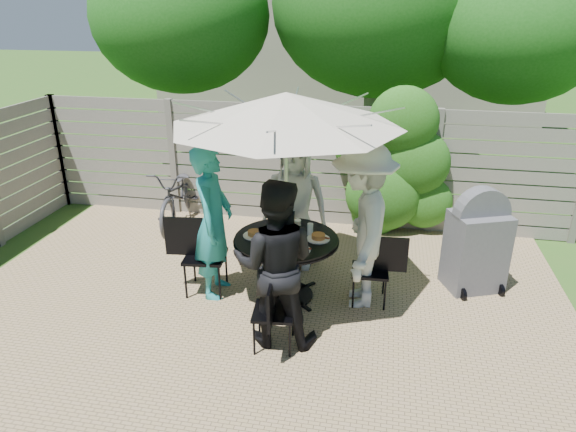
% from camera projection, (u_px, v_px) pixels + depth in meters
% --- Properties ---
extents(backyard_envelope, '(60.00, 60.00, 5.00)m').
position_uv_depth(backyard_envelope, '(349.00, 26.00, 13.69)').
color(backyard_envelope, '#2F5A1C').
rests_on(backyard_envelope, ground).
extents(patio_table, '(1.24, 1.24, 0.76)m').
position_uv_depth(patio_table, '(286.00, 256.00, 5.82)').
color(patio_table, black).
rests_on(patio_table, ground).
extents(umbrella, '(2.60, 2.60, 2.37)m').
position_uv_depth(umbrella, '(286.00, 109.00, 5.18)').
color(umbrella, silver).
rests_on(umbrella, ground).
extents(chair_back, '(0.52, 0.70, 0.92)m').
position_uv_depth(chair_back, '(295.00, 240.00, 6.81)').
color(chair_back, black).
rests_on(chair_back, ground).
extents(person_back, '(0.87, 0.60, 1.72)m').
position_uv_depth(person_back, '(295.00, 203.00, 6.46)').
color(person_back, silver).
rests_on(person_back, ground).
extents(chair_left, '(0.71, 0.50, 0.95)m').
position_uv_depth(chair_left, '(205.00, 270.00, 6.03)').
color(chair_left, black).
rests_on(chair_left, ground).
extents(person_left, '(0.47, 0.68, 1.80)m').
position_uv_depth(person_left, '(213.00, 223.00, 5.78)').
color(person_left, teal).
rests_on(person_left, ground).
extents(chair_front, '(0.44, 0.62, 0.83)m').
position_uv_depth(chair_front, '(274.00, 326.00, 5.05)').
color(chair_front, black).
rests_on(chair_front, ground).
extents(person_front, '(0.88, 0.71, 1.73)m').
position_uv_depth(person_front, '(275.00, 264.00, 4.94)').
color(person_front, black).
rests_on(person_front, ground).
extents(chair_right, '(0.61, 0.42, 0.84)m').
position_uv_depth(chair_right, '(370.00, 283.00, 5.82)').
color(chair_right, black).
rests_on(chair_right, ground).
extents(person_right, '(0.79, 1.27, 1.90)m').
position_uv_depth(person_right, '(362.00, 226.00, 5.57)').
color(person_right, silver).
rests_on(person_right, ground).
extents(plate_back, '(0.26, 0.26, 0.06)m').
position_uv_depth(plate_back, '(290.00, 223.00, 6.06)').
color(plate_back, white).
rests_on(plate_back, patio_table).
extents(plate_left, '(0.26, 0.26, 0.06)m').
position_uv_depth(plate_left, '(254.00, 234.00, 5.77)').
color(plate_left, white).
rests_on(plate_left, patio_table).
extents(plate_front, '(0.26, 0.26, 0.06)m').
position_uv_depth(plate_front, '(282.00, 250.00, 5.40)').
color(plate_front, white).
rests_on(plate_front, patio_table).
extents(plate_right, '(0.26, 0.26, 0.06)m').
position_uv_depth(plate_right, '(318.00, 237.00, 5.68)').
color(plate_right, white).
rests_on(plate_right, patio_table).
extents(plate_extra, '(0.24, 0.24, 0.06)m').
position_uv_depth(plate_extra, '(299.00, 248.00, 5.43)').
color(plate_extra, white).
rests_on(plate_extra, patio_table).
extents(glass_back, '(0.07, 0.07, 0.14)m').
position_uv_depth(glass_back, '(280.00, 222.00, 5.96)').
color(glass_back, silver).
rests_on(glass_back, patio_table).
extents(glass_front, '(0.07, 0.07, 0.14)m').
position_uv_depth(glass_front, '(293.00, 243.00, 5.46)').
color(glass_front, silver).
rests_on(glass_front, patio_table).
extents(glass_right, '(0.07, 0.07, 0.14)m').
position_uv_depth(glass_right, '(310.00, 229.00, 5.77)').
color(glass_right, silver).
rests_on(glass_right, patio_table).
extents(syrup_jug, '(0.09, 0.09, 0.16)m').
position_uv_depth(syrup_jug, '(281.00, 229.00, 5.76)').
color(syrup_jug, '#59280C').
rests_on(syrup_jug, patio_table).
extents(coffee_cup, '(0.08, 0.08, 0.12)m').
position_uv_depth(coffee_cup, '(297.00, 225.00, 5.90)').
color(coffee_cup, '#C6B293').
rests_on(coffee_cup, patio_table).
extents(bicycle, '(0.78, 1.83, 0.94)m').
position_uv_depth(bicycle, '(180.00, 195.00, 7.88)').
color(bicycle, '#333338').
rests_on(bicycle, ground).
extents(bbq_grill, '(0.76, 0.68, 1.28)m').
position_uv_depth(bbq_grill, '(477.00, 244.00, 6.00)').
color(bbq_grill, '#545559').
rests_on(bbq_grill, ground).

